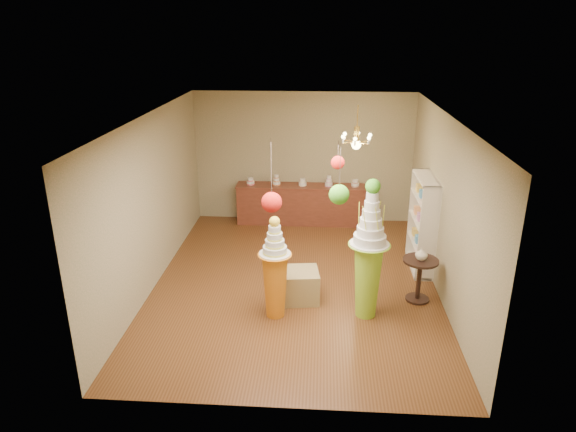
# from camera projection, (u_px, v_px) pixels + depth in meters

# --- Properties ---
(floor) EXTENTS (6.50, 6.50, 0.00)m
(floor) POSITION_uv_depth(u_px,v_px,m) (295.00, 282.00, 9.30)
(floor) COLOR #543016
(floor) RESTS_ON ground
(ceiling) EXTENTS (6.50, 6.50, 0.00)m
(ceiling) POSITION_uv_depth(u_px,v_px,m) (296.00, 116.00, 8.25)
(ceiling) COLOR silver
(ceiling) RESTS_ON ground
(wall_back) EXTENTS (5.00, 0.04, 3.00)m
(wall_back) POSITION_uv_depth(u_px,v_px,m) (303.00, 158.00, 11.81)
(wall_back) COLOR gray
(wall_back) RESTS_ON ground
(wall_front) EXTENTS (5.00, 0.04, 3.00)m
(wall_front) POSITION_uv_depth(u_px,v_px,m) (280.00, 300.00, 5.74)
(wall_front) COLOR gray
(wall_front) RESTS_ON ground
(wall_left) EXTENTS (0.04, 6.50, 3.00)m
(wall_left) POSITION_uv_depth(u_px,v_px,m) (153.00, 201.00, 8.93)
(wall_left) COLOR gray
(wall_left) RESTS_ON ground
(wall_right) EXTENTS (0.04, 6.50, 3.00)m
(wall_right) POSITION_uv_depth(u_px,v_px,m) (444.00, 208.00, 8.62)
(wall_right) COLOR gray
(wall_right) RESTS_ON ground
(pedestal_green) EXTENTS (0.69, 0.69, 2.28)m
(pedestal_green) POSITION_uv_depth(u_px,v_px,m) (368.00, 263.00, 7.95)
(pedestal_green) COLOR #88BD2A
(pedestal_green) RESTS_ON floor
(pedestal_orange) EXTENTS (0.50, 0.50, 1.70)m
(pedestal_orange) POSITION_uv_depth(u_px,v_px,m) (275.00, 277.00, 8.02)
(pedestal_orange) COLOR orange
(pedestal_orange) RESTS_ON floor
(burlap_riser) EXTENTS (0.66, 0.66, 0.53)m
(burlap_riser) POSITION_uv_depth(u_px,v_px,m) (301.00, 285.00, 8.64)
(burlap_riser) COLOR #8F7D4E
(burlap_riser) RESTS_ON floor
(sideboard) EXTENTS (3.04, 0.54, 1.16)m
(sideboard) POSITION_uv_depth(u_px,v_px,m) (302.00, 204.00, 11.91)
(sideboard) COLOR #5E2B1D
(sideboard) RESTS_ON floor
(shelving_unit) EXTENTS (0.33, 1.20, 1.80)m
(shelving_unit) POSITION_uv_depth(u_px,v_px,m) (423.00, 223.00, 9.58)
(shelving_unit) COLOR beige
(shelving_unit) RESTS_ON floor
(round_table) EXTENTS (0.78, 0.78, 0.76)m
(round_table) POSITION_uv_depth(u_px,v_px,m) (419.00, 274.00, 8.54)
(round_table) COLOR black
(round_table) RESTS_ON floor
(vase) EXTENTS (0.27, 0.27, 0.21)m
(vase) POSITION_uv_depth(u_px,v_px,m) (422.00, 254.00, 8.41)
(vase) COLOR beige
(vase) RESTS_ON round_table
(pom_red_left) EXTENTS (0.29, 0.29, 1.03)m
(pom_red_left) POSITION_uv_depth(u_px,v_px,m) (272.00, 202.00, 7.01)
(pom_red_left) COLOR #3D322C
(pom_red_left) RESTS_ON ceiling
(pom_green_mid) EXTENTS (0.27, 0.27, 0.82)m
(pom_green_mid) POSITION_uv_depth(u_px,v_px,m) (339.00, 194.00, 6.68)
(pom_green_mid) COLOR #3D322C
(pom_green_mid) RESTS_ON ceiling
(pom_red_right) EXTENTS (0.18, 0.18, 0.38)m
(pom_red_right) POSITION_uv_depth(u_px,v_px,m) (338.00, 163.00, 6.65)
(pom_red_right) COLOR #3D322C
(pom_red_right) RESTS_ON ceiling
(chandelier) EXTENTS (0.82, 0.82, 0.85)m
(chandelier) POSITION_uv_depth(u_px,v_px,m) (356.00, 142.00, 9.68)
(chandelier) COLOR #EBC053
(chandelier) RESTS_ON ceiling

